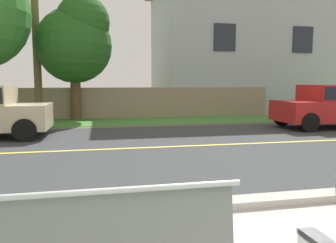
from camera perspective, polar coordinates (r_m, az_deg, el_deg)
name	(u,v)px	position (r m, az deg, el deg)	size (l,w,h in m)	color
ground_plane	(141,138)	(9.73, -4.65, -2.88)	(140.00, 140.00, 0.00)	#665B4C
curb_edge	(197,206)	(4.33, 5.01, -14.29)	(44.00, 0.30, 0.11)	#ADA89E
street_asphalt	(149,148)	(8.26, -3.35, -4.53)	(52.00, 8.00, 0.01)	#383A3D
road_centre_line	(149,148)	(8.26, -3.35, -4.50)	(48.00, 0.14, 0.01)	#E0CC4C
far_verge_grass	(128,121)	(14.01, -6.88, 0.04)	(48.00, 2.80, 0.02)	#478438
car_red_near	(336,104)	(13.37, 26.87, 2.70)	(4.30, 1.86, 1.54)	red
shade_tree_centre	(76,40)	(15.09, -15.46, 13.34)	(3.21, 3.21, 5.29)	brown
garden_wall	(135,103)	(15.49, -5.70, 3.25)	(13.00, 0.36, 1.40)	gray
house_across_street	(238,46)	(20.38, 11.93, 12.63)	(10.04, 6.91, 7.48)	#A3ADB2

